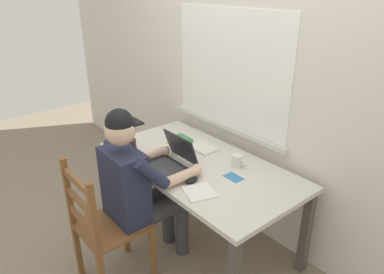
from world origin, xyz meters
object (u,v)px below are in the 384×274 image
coffee_mug_dark (131,145)px  landscape_photo_print (234,177)px  coffee_mug_white (237,161)px  seated_person (139,184)px  book_stack_main (180,141)px  computer_mouse (191,180)px  desk (198,172)px  laptop (171,159)px  wooden_chair (104,227)px

coffee_mug_dark → landscape_photo_print: (0.83, 0.31, -0.04)m
coffee_mug_white → coffee_mug_dark: bearing=-148.5°
coffee_mug_dark → coffee_mug_white: bearing=31.5°
seated_person → book_stack_main: size_ratio=7.11×
computer_mouse → landscape_photo_print: bearing=62.7°
coffee_mug_dark → landscape_photo_print: 0.89m
coffee_mug_white → desk: bearing=-139.9°
desk → coffee_mug_white: coffee_mug_white is taller
book_stack_main → laptop: bearing=-47.1°
seated_person → coffee_mug_white: bearing=68.0°
wooden_chair → book_stack_main: (-0.31, 0.87, 0.27)m
laptop → coffee_mug_white: size_ratio=2.76×
wooden_chair → landscape_photo_print: wooden_chair is taller
wooden_chair → seated_person: bearing=90.0°
seated_person → computer_mouse: size_ratio=12.52×
coffee_mug_dark → book_stack_main: size_ratio=0.67×
landscape_photo_print → wooden_chair: bearing=-113.7°
desk → computer_mouse: bearing=-50.2°
desk → seated_person: 0.49m
book_stack_main → landscape_photo_print: bearing=-4.7°
desk → landscape_photo_print: 0.33m
desk → book_stack_main: (-0.36, 0.10, 0.10)m
landscape_photo_print → seated_person: bearing=-124.0°
coffee_mug_white → coffee_mug_dark: size_ratio=1.01×
desk → coffee_mug_dark: coffee_mug_dark is taller
seated_person → coffee_mug_dark: 0.52m
laptop → landscape_photo_print: bearing=28.8°
wooden_chair → book_stack_main: size_ratio=5.38×
wooden_chair → coffee_mug_dark: size_ratio=8.03×
wooden_chair → coffee_mug_white: size_ratio=7.93×
coffee_mug_white → landscape_photo_print: size_ratio=0.92×
laptop → seated_person: bearing=-81.7°
wooden_chair → computer_mouse: (0.23, 0.55, 0.26)m
wooden_chair → coffee_mug_dark: bearing=132.8°
seated_person → book_stack_main: bearing=117.6°
computer_mouse → landscape_photo_print: computer_mouse is taller
coffee_mug_white → coffee_mug_dark: (-0.74, -0.45, -0.00)m
seated_person → coffee_mug_dark: size_ratio=10.61×
laptop → book_stack_main: 0.39m
coffee_mug_white → wooden_chair: bearing=-105.9°
computer_mouse → coffee_mug_white: (0.04, 0.40, 0.03)m
desk → coffee_mug_dark: 0.60m
desk → book_stack_main: book_stack_main is taller
seated_person → wooden_chair: size_ratio=1.32×
coffee_mug_dark → seated_person: bearing=-25.4°
computer_mouse → coffee_mug_white: coffee_mug_white is taller
coffee_mug_dark → desk: bearing=27.3°
coffee_mug_dark → laptop: bearing=11.7°
coffee_mug_dark → computer_mouse: bearing=4.1°
book_stack_main → desk: bearing=-16.0°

